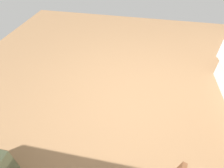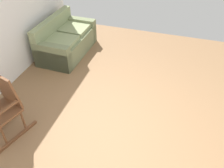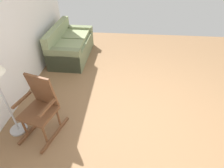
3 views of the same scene
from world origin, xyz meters
The scene contains 1 object.
ground_plane centered at (0.00, 0.00, 0.00)m, with size 7.20×7.20×0.00m, color olive.
Camera 1 is at (-0.17, 2.35, 2.38)m, focal length 29.22 mm.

